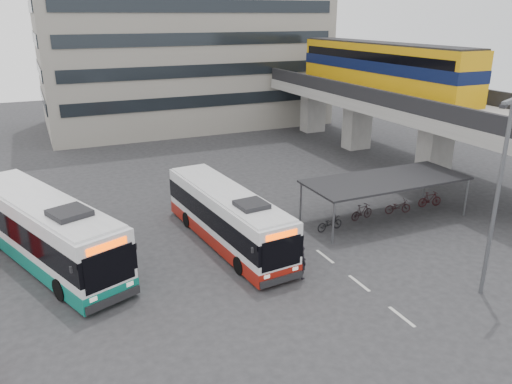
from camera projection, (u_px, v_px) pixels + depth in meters
name	position (u px, v px, depth m)	size (l,w,h in m)	color
ground	(282.00, 266.00, 24.85)	(120.00, 120.00, 0.00)	#28282B
viaduct	(391.00, 87.00, 41.12)	(8.00, 32.00, 9.68)	gray
bike_shelter	(384.00, 193.00, 30.16)	(10.00, 4.00, 2.54)	#595B60
office_block	(181.00, 8.00, 53.89)	(30.00, 15.00, 25.00)	gray
road_markings	(359.00, 283.00, 23.24)	(0.15, 7.60, 0.01)	beige
bus_main	(227.00, 217.00, 26.95)	(3.40, 11.15, 3.25)	white
bus_teal	(45.00, 231.00, 24.75)	(7.01, 12.46, 3.65)	white
pedestrian	(302.00, 262.00, 23.50)	(0.61, 0.40, 1.66)	black
lamp_post	(498.00, 189.00, 20.70)	(1.45, 0.77, 8.77)	#595B60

